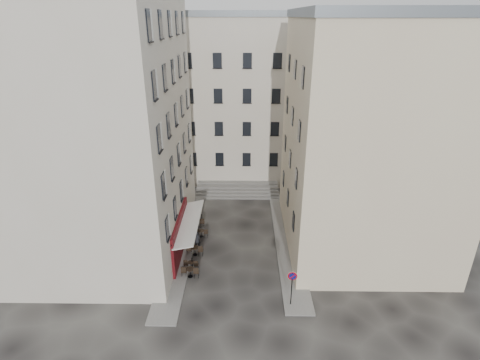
{
  "coord_description": "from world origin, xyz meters",
  "views": [
    {
      "loc": [
        0.79,
        -24.92,
        18.08
      ],
      "look_at": [
        0.4,
        4.0,
        5.37
      ],
      "focal_mm": 28.0,
      "sensor_mm": 36.0,
      "label": 1
    }
  ],
  "objects_px": {
    "bistro_table_a": "(190,272)",
    "pedestrian": "(197,240)",
    "no_parking_sign": "(292,282)",
    "bistro_table_b": "(191,264)"
  },
  "relations": [
    {
      "from": "no_parking_sign",
      "to": "pedestrian",
      "type": "bearing_deg",
      "value": 143.1
    },
    {
      "from": "bistro_table_a",
      "to": "no_parking_sign",
      "type": "bearing_deg",
      "value": -22.25
    },
    {
      "from": "bistro_table_a",
      "to": "bistro_table_b",
      "type": "height_order",
      "value": "bistro_table_a"
    },
    {
      "from": "no_parking_sign",
      "to": "bistro_table_b",
      "type": "relative_size",
      "value": 2.41
    },
    {
      "from": "no_parking_sign",
      "to": "bistro_table_a",
      "type": "relative_size",
      "value": 2.06
    },
    {
      "from": "bistro_table_a",
      "to": "pedestrian",
      "type": "xyz_separation_m",
      "value": [
        0.07,
        3.81,
        0.34
      ]
    },
    {
      "from": "bistro_table_a",
      "to": "bistro_table_b",
      "type": "bearing_deg",
      "value": 93.32
    },
    {
      "from": "no_parking_sign",
      "to": "bistro_table_a",
      "type": "height_order",
      "value": "no_parking_sign"
    },
    {
      "from": "no_parking_sign",
      "to": "pedestrian",
      "type": "height_order",
      "value": "no_parking_sign"
    },
    {
      "from": "bistro_table_b",
      "to": "bistro_table_a",
      "type": "bearing_deg",
      "value": -86.68
    }
  ]
}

